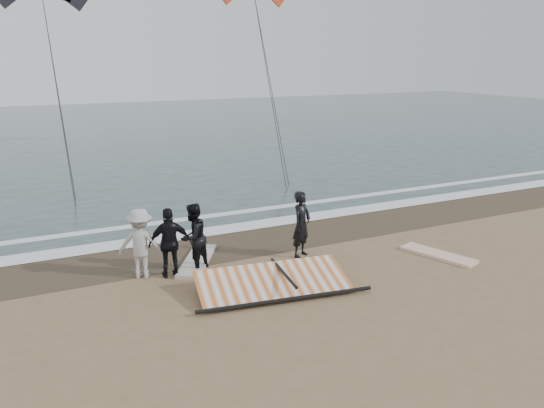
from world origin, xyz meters
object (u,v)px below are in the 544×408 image
at_px(man_main, 301,224).
at_px(board_cream, 197,261).
at_px(sail_rig, 268,282).
at_px(board_white, 438,255).

distance_m(man_main, board_cream, 3.20).
bearing_deg(man_main, sail_rig, -168.94).
bearing_deg(board_white, board_cream, 139.04).
distance_m(man_main, sail_rig, 2.67).
xyz_separation_m(man_main, sail_rig, (-1.89, -1.72, -0.79)).
relative_size(man_main, board_cream, 0.79).
xyz_separation_m(man_main, board_cream, (-2.94, 0.83, -0.93)).
relative_size(man_main, sail_rig, 0.45).
bearing_deg(board_white, man_main, 134.62).
xyz_separation_m(man_main, board_white, (3.65, -1.79, -0.94)).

